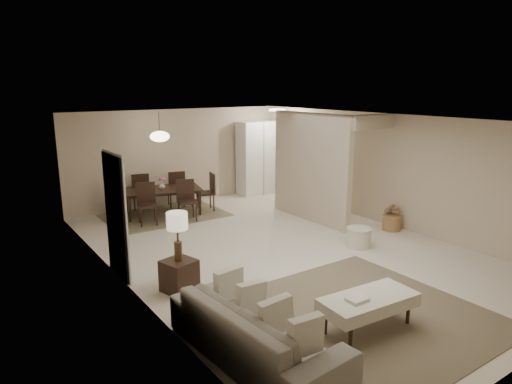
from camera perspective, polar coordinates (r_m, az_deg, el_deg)
floor at (r=8.89m, az=3.21°, el=-7.23°), size 9.00×9.00×0.00m
ceiling at (r=8.36m, az=3.44°, el=9.05°), size 9.00×9.00×0.00m
back_wall at (r=12.33m, az=-9.69°, el=4.39°), size 6.00×0.00×6.00m
left_wall at (r=7.14m, az=-16.03°, el=-2.35°), size 0.00×9.00×9.00m
right_wall at (r=10.62m, az=16.20°, el=2.64°), size 0.00×9.00×9.00m
partition at (r=10.61m, az=6.84°, el=3.06°), size 0.15×2.50×2.50m
doorway at (r=7.76m, az=-17.17°, el=-2.95°), size 0.04×0.90×2.04m
pantry_cabinet at (r=13.23m, az=0.27°, el=4.29°), size 1.20×0.55×2.10m
flush_light at (r=12.29m, az=2.66°, el=10.20°), size 0.44×0.44×0.05m
living_rug at (r=6.68m, az=12.91°, el=-14.75°), size 3.20×3.20×0.01m
sofa at (r=5.48m, az=-0.06°, el=-16.97°), size 2.43×1.10×0.69m
ottoman_bench at (r=6.21m, az=13.89°, el=-13.28°), size 1.34×0.69×0.46m
side_table at (r=7.22m, az=-9.57°, el=-10.27°), size 0.56×0.56×0.50m
table_lamp at (r=6.94m, az=-9.83°, el=-4.11°), size 0.32×0.32×0.76m
round_pouf at (r=9.20m, az=12.71°, el=-5.57°), size 0.49×0.49×0.38m
wicker_basket at (r=10.44m, az=16.59°, el=-3.68°), size 0.41×0.41×0.34m
dining_rug at (r=11.44m, az=-11.49°, el=-2.76°), size 2.80×2.10×0.01m
dining_table at (r=11.36m, az=-11.56°, el=-1.22°), size 2.03×1.45×0.65m
dining_chairs at (r=11.33m, az=-11.59°, el=-0.47°), size 2.58×2.12×0.95m
vase at (r=11.27m, az=-11.65°, el=0.76°), size 0.16×0.16×0.16m
yellow_mat at (r=11.22m, az=8.95°, el=-2.97°), size 0.85×0.58×0.01m
pendant_light at (r=11.08m, az=-11.94°, el=6.81°), size 0.46×0.46×0.71m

